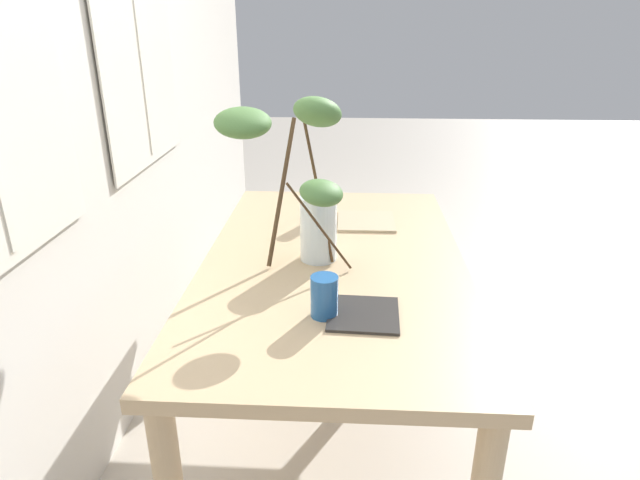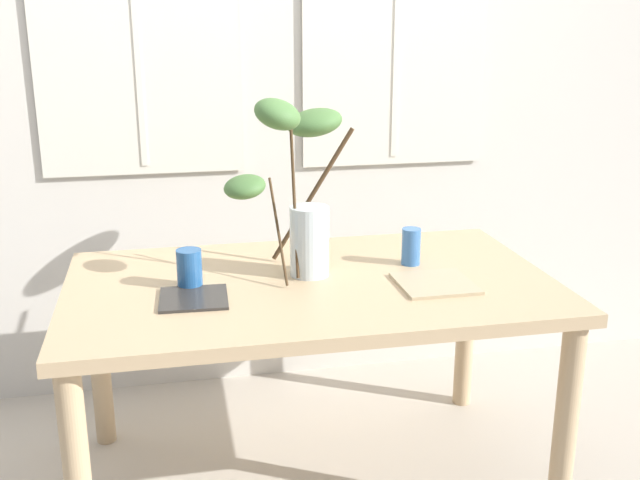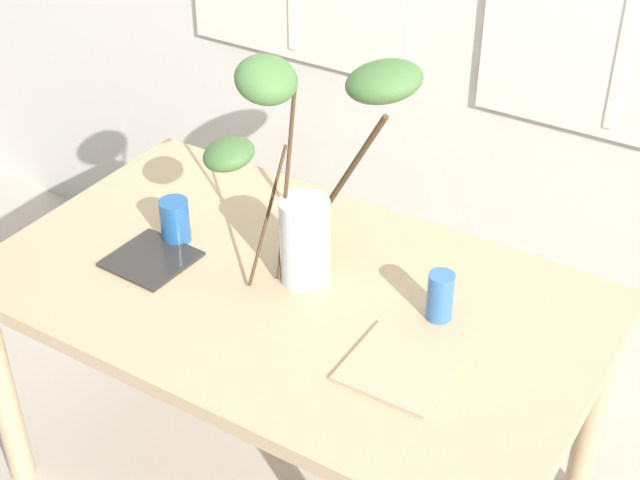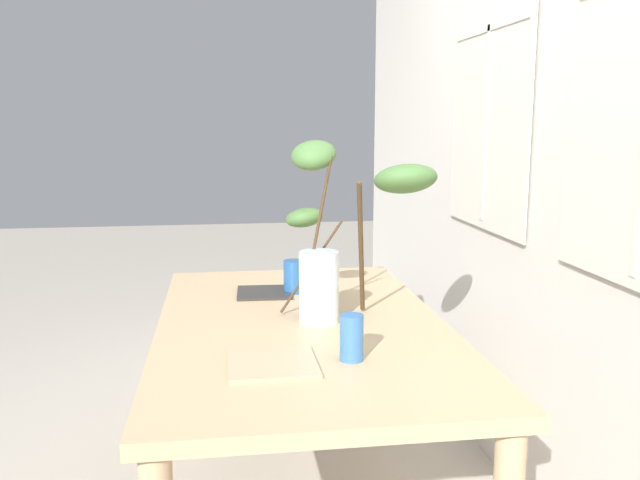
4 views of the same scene
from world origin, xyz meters
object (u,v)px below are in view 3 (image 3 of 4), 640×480
plate_square_left (151,259)px  plate_square_right (400,367)px  dining_table (292,316)px  vase_with_branches (315,160)px  drinking_glass_blue_right (440,296)px  drinking_glass_blue_left (175,221)px

plate_square_left → plate_square_right: plate_square_right is taller
dining_table → plate_square_left: 0.40m
vase_with_branches → plate_square_right: size_ratio=2.58×
vase_with_branches → drinking_glass_blue_right: bearing=-5.7°
vase_with_branches → plate_square_left: (-0.37, -0.23, -0.30)m
dining_table → drinking_glass_blue_right: drinking_glass_blue_right is taller
plate_square_left → drinking_glass_blue_left: bearing=92.6°
plate_square_left → vase_with_branches: bearing=31.6°
drinking_glass_blue_right → plate_square_right: drinking_glass_blue_right is taller
drinking_glass_blue_right → plate_square_left: bearing=-165.8°
dining_table → plate_square_left: plate_square_left is taller
vase_with_branches → drinking_glass_blue_left: size_ratio=4.92×
dining_table → plate_square_left: (-0.38, -0.10, 0.10)m
drinking_glass_blue_left → plate_square_right: (0.76, -0.14, -0.06)m
drinking_glass_blue_left → plate_square_left: drinking_glass_blue_left is taller
drinking_glass_blue_left → plate_square_right: 0.77m
vase_with_branches → drinking_glass_blue_right: (0.38, -0.04, -0.24)m
plate_square_right → plate_square_left: bearing=178.0°
vase_with_branches → drinking_glass_blue_right: size_ratio=4.79×
dining_table → drinking_glass_blue_right: size_ratio=12.33×
vase_with_branches → plate_square_right: 0.55m
vase_with_branches → plate_square_left: vase_with_branches is taller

